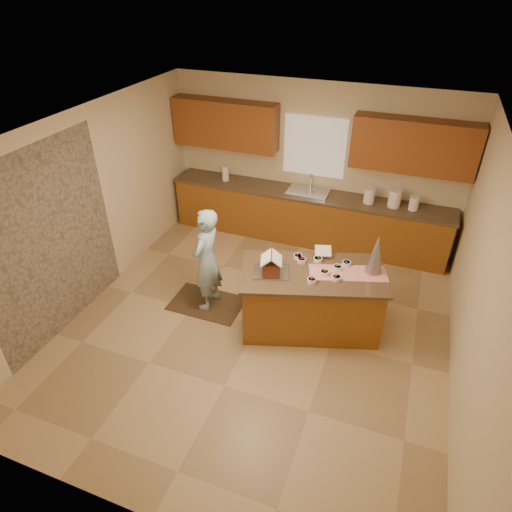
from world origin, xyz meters
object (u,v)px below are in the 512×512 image
tinsel_tree (376,254)px  gingerbread_house (271,265)px  boy (207,260)px  island_base (311,301)px

tinsel_tree → gingerbread_house: size_ratio=1.57×
tinsel_tree → boy: boy is taller
boy → tinsel_tree: bearing=101.2°
island_base → gingerbread_house: gingerbread_house is taller
island_base → tinsel_tree: size_ratio=3.27×
boy → gingerbread_house: size_ratio=4.51×
boy → gingerbread_house: (0.98, -0.13, 0.24)m
tinsel_tree → boy: (-2.19, -0.36, -0.39)m
boy → gingerbread_house: bearing=84.5°
tinsel_tree → boy: bearing=-170.7°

